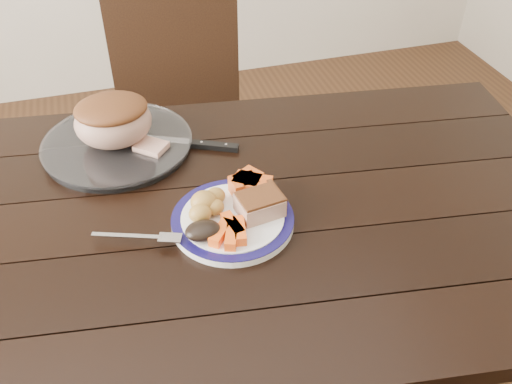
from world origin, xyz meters
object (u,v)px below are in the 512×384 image
object	(u,v)px
pork_slice	(260,205)
fork	(144,237)
chair_far	(185,119)
serving_platter	(118,145)
dining_table	(219,243)
dinner_plate	(233,221)
carving_knife	(198,145)
roast_joint	(113,122)

from	to	relation	value
pork_slice	fork	xyz separation A→B (m)	(-0.24, -0.01, -0.02)
chair_far	pork_slice	bearing A→B (deg)	93.31
serving_platter	dining_table	bearing A→B (deg)	-58.97
chair_far	dinner_plate	distance (m)	0.82
dinner_plate	carving_knife	xyz separation A→B (m)	(-0.01, 0.29, -0.00)
dining_table	carving_knife	world-z (taller)	carving_knife
carving_knife	chair_far	bearing A→B (deg)	110.77
dinner_plate	serving_platter	distance (m)	0.39
chair_far	carving_knife	distance (m)	0.55
fork	carving_knife	xyz separation A→B (m)	(0.17, 0.30, -0.01)
chair_far	serving_platter	world-z (taller)	chair_far
pork_slice	carving_knife	distance (m)	0.30
chair_far	roast_joint	size ratio (longest dim) A/B	5.17
chair_far	dinner_plate	bearing A→B (deg)	89.24
roast_joint	dinner_plate	bearing A→B (deg)	-59.56
dining_table	serving_platter	xyz separation A→B (m)	(-0.18, 0.29, 0.10)
dining_table	pork_slice	distance (m)	0.16
dinner_plate	roast_joint	size ratio (longest dim) A/B	1.40
dinner_plate	fork	distance (m)	0.18
carving_knife	serving_platter	bearing A→B (deg)	-168.92
serving_platter	carving_knife	size ratio (longest dim) A/B	1.17
dinner_plate	pork_slice	distance (m)	0.06
pork_slice	fork	distance (m)	0.24
dining_table	roast_joint	distance (m)	0.38
fork	dinner_plate	bearing A→B (deg)	23.37
dinner_plate	serving_platter	world-z (taller)	serving_platter
pork_slice	roast_joint	distance (m)	0.43
dining_table	dinner_plate	bearing A→B (deg)	-63.51
dinner_plate	fork	bearing A→B (deg)	-176.75
serving_platter	roast_joint	xyz separation A→B (m)	(0.00, 0.00, 0.07)
dining_table	chair_far	xyz separation A→B (m)	(0.05, 0.74, -0.13)
carving_knife	dinner_plate	bearing A→B (deg)	-61.91
chair_far	fork	distance (m)	0.86
serving_platter	pork_slice	bearing A→B (deg)	-53.41
fork	roast_joint	distance (m)	0.35
serving_platter	roast_joint	bearing A→B (deg)	0.00
dinner_plate	chair_far	bearing A→B (deg)	87.70
roast_joint	carving_knife	xyz separation A→B (m)	(0.19, -0.05, -0.07)
serving_platter	roast_joint	size ratio (longest dim) A/B	1.94
fork	roast_joint	size ratio (longest dim) A/B	0.96
fork	chair_far	bearing A→B (deg)	95.07
serving_platter	dinner_plate	bearing A→B (deg)	-59.56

